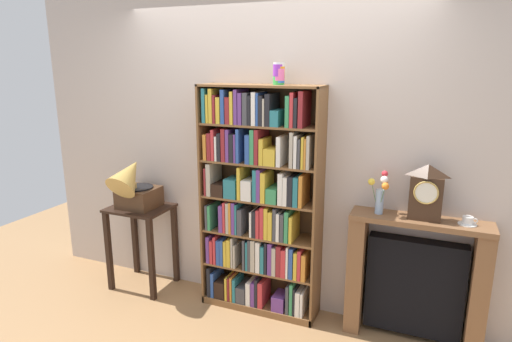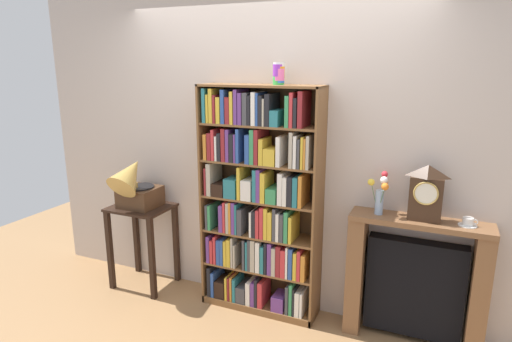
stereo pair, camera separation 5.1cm
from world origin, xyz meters
name	(u,v)px [view 1 (the left image)]	position (x,y,z in m)	size (l,w,h in m)	color
ground_plane	(255,313)	(0.00, 0.00, -0.01)	(7.61, 6.40, 0.02)	#997047
wall_back	(273,150)	(0.03, 0.29, 1.34)	(4.61, 0.08, 2.68)	beige
bookshelf	(258,206)	(-0.02, 0.09, 0.91)	(0.99, 0.29, 1.88)	brown
cup_stack	(279,74)	(0.15, 0.11, 1.97)	(0.09, 0.09, 0.16)	green
side_table_left	(141,229)	(-1.15, 0.03, 0.56)	(0.53, 0.44, 0.78)	black
gramophone	(133,185)	(-1.15, -0.04, 1.00)	(0.32, 0.48, 0.53)	#472D1C
fireplace_mantel	(414,280)	(1.22, 0.14, 0.48)	(0.97, 0.25, 0.97)	brown
mantel_clock	(426,192)	(1.24, 0.12, 1.17)	(0.22, 0.13, 0.40)	#382316
flower_vase	(381,191)	(0.94, 0.12, 1.14)	(0.15, 0.15, 0.31)	#99B2D1
teacup_with_saucer	(468,221)	(1.52, 0.12, 0.99)	(0.12, 0.12, 0.06)	white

